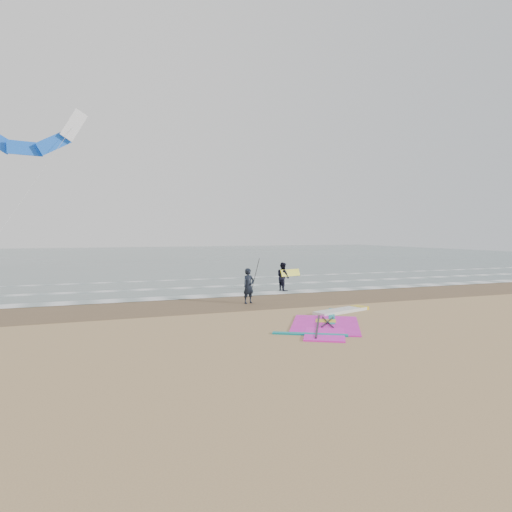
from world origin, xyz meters
name	(u,v)px	position (x,y,z in m)	size (l,w,h in m)	color
ground	(308,325)	(0.00, 0.00, 0.00)	(120.00, 120.00, 0.00)	tan
sea_water	(143,257)	(0.00, 48.00, 0.01)	(120.00, 80.00, 0.02)	#47605E
wet_sand_band	(250,301)	(0.00, 6.00, 0.00)	(120.00, 5.00, 0.01)	brown
foam_waterline	(223,290)	(0.00, 10.44, 0.03)	(120.00, 9.15, 0.02)	white
windsurf_rig	(331,321)	(1.13, 0.32, 0.04)	(5.64, 5.34, 0.14)	white
person_standing	(249,286)	(-0.28, 5.39, 0.81)	(0.59, 0.39, 1.62)	black
person_walking	(283,277)	(3.00, 8.88, 0.80)	(0.78, 0.61, 1.60)	black
held_pole	(255,277)	(0.02, 5.39, 1.19)	(0.17, 0.86, 1.82)	black
carried_kiteboard	(290,273)	(3.40, 8.78, 1.01)	(1.30, 0.51, 0.39)	yellow
surf_kite	(24,135)	(-10.41, 15.21, 8.84)	(6.87, 4.48, 9.31)	white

